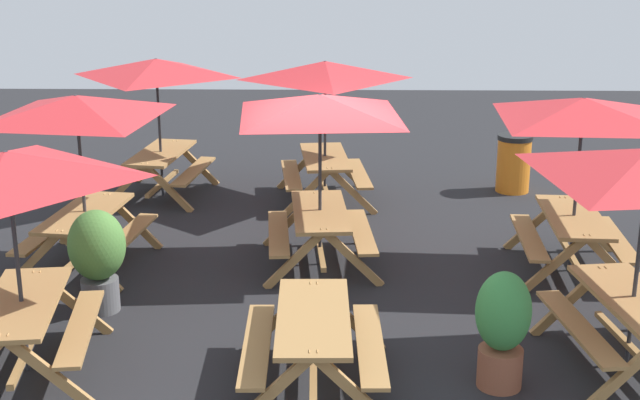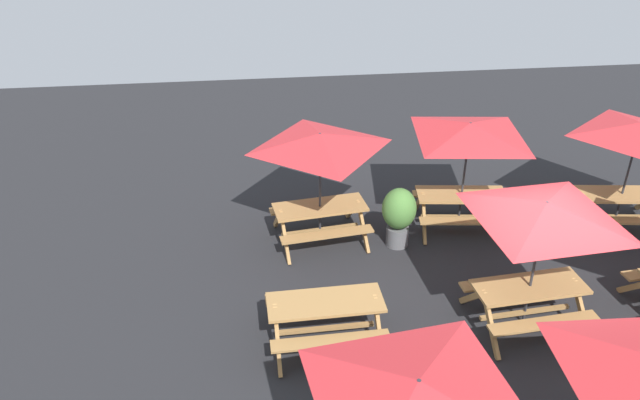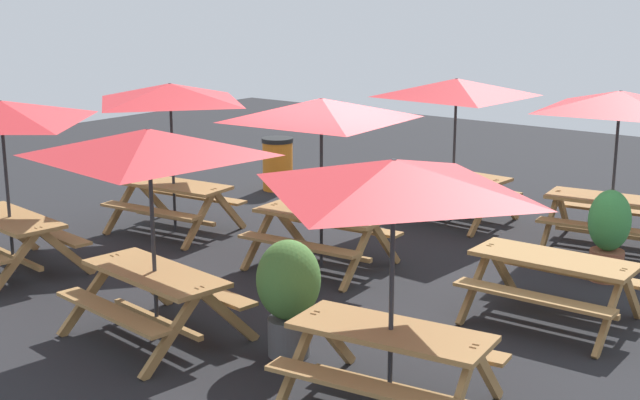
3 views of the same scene
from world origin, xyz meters
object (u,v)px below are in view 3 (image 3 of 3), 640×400
picnic_table_2 (394,195)px  picnic_table_4 (149,158)px  picnic_table_0 (321,122)px  trash_bin_orange (278,164)px  potted_plant_0 (289,290)px  picnic_table_1 (553,274)px  picnic_table_3 (2,125)px  picnic_table_5 (170,104)px  picnic_table_6 (619,113)px  potted_plant_1 (609,232)px  picnic_table_7 (456,98)px

picnic_table_2 → picnic_table_4: bearing=-4.3°
picnic_table_0 → trash_bin_orange: (3.50, -3.21, -1.49)m
picnic_table_0 → potted_plant_0: bearing=116.6°
picnic_table_1 → trash_bin_orange: (6.79, -3.21, -0.07)m
picnic_table_3 → picnic_table_5: bearing=-87.0°
picnic_table_6 → potted_plant_1: picnic_table_6 is taller
picnic_table_5 → trash_bin_orange: picnic_table_5 is taller
trash_bin_orange → picnic_table_1: bearing=154.7°
picnic_table_3 → potted_plant_1: picnic_table_3 is taller
potted_plant_1 → picnic_table_1: bearing=91.1°
picnic_table_1 → picnic_table_0: bearing=-1.4°
picnic_table_4 → picnic_table_7: same height
picnic_table_1 → picnic_table_6: size_ratio=0.65×
picnic_table_1 → trash_bin_orange: bearing=-26.7°
picnic_table_5 → trash_bin_orange: (0.61, -3.19, -1.49)m
picnic_table_6 → trash_bin_orange: bearing=-7.3°
picnic_table_0 → picnic_table_2: 4.20m
picnic_table_5 → potted_plant_1: size_ratio=1.95×
picnic_table_3 → picnic_table_4: bearing=-179.2°
picnic_table_2 → picnic_table_5: 6.60m
picnic_table_0 → potted_plant_1: picnic_table_0 is taller
trash_bin_orange → potted_plant_0: potted_plant_0 is taller
picnic_table_4 → potted_plant_1: (-3.14, -4.90, -1.34)m
picnic_table_0 → picnic_table_5: size_ratio=1.21×
picnic_table_6 → potted_plant_0: bearing=70.4°
picnic_table_3 → picnic_table_6: 8.35m
picnic_table_5 → potted_plant_0: bearing=144.0°
picnic_table_0 → potted_plant_1: 3.97m
picnic_table_4 → picnic_table_1: bearing=-128.6°
picnic_table_4 → picnic_table_7: 6.36m
picnic_table_1 → potted_plant_1: size_ratio=1.53×
picnic_table_6 → potted_plant_1: (-0.47, 1.40, -1.34)m
picnic_table_7 → trash_bin_orange: 3.96m
picnic_table_6 → trash_bin_orange: (6.29, 0.01, -1.49)m
picnic_table_2 → potted_plant_0: bearing=-21.4°
potted_plant_0 → picnic_table_1: bearing=-124.6°
picnic_table_6 → potted_plant_1: size_ratio=2.34×
picnic_table_3 → potted_plant_1: size_ratio=1.95×
picnic_table_0 → picnic_table_2: bearing=131.5°
picnic_table_0 → picnic_table_5: bearing=-5.0°
picnic_table_5 → potted_plant_0: 5.27m
potted_plant_0 → picnic_table_5: bearing=-30.2°
picnic_table_2 → potted_plant_1: 4.93m
picnic_table_3 → picnic_table_5: same height
picnic_table_5 → potted_plant_0: (-4.42, 2.57, -1.28)m
potted_plant_0 → potted_plant_1: 4.70m
trash_bin_orange → picnic_table_5: bearing=100.9°
picnic_table_1 → trash_bin_orange: trash_bin_orange is taller
picnic_table_3 → picnic_table_5: size_ratio=1.00×
trash_bin_orange → potted_plant_0: (-5.04, 5.76, 0.22)m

